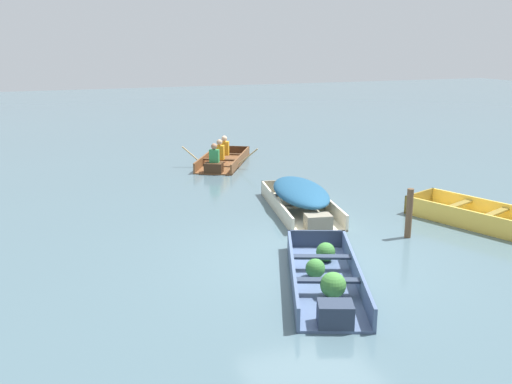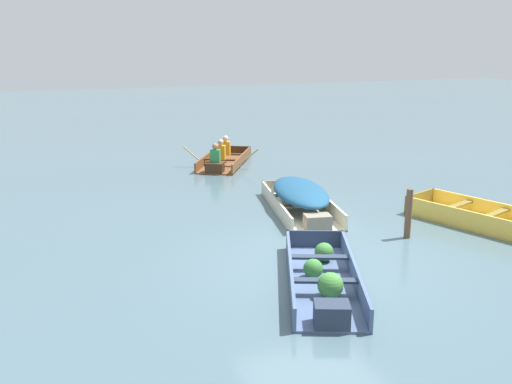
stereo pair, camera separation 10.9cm
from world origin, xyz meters
name	(u,v)px [view 1 (the left image)]	position (x,y,z in m)	size (l,w,h in m)	color
ground_plane	(319,259)	(0.00, 0.00, 0.00)	(80.00, 80.00, 0.00)	#47606B
dinghy_slate_blue_foreground	(326,278)	(-0.44, -1.08, 0.15)	(2.24, 3.43, 0.44)	#475B7F
skiff_yellow_near_moored	(481,218)	(4.18, 0.54, 0.15)	(2.01, 3.03, 0.42)	#E5BC47
skiff_cream_mid_moored	(301,196)	(0.99, 2.83, 0.38)	(1.79, 3.44, 0.65)	beige
rowboat_wooden_brown_with_crew	(222,160)	(0.84, 8.22, 0.20)	(2.59, 3.21, 0.89)	brown
mooring_post	(409,213)	(2.21, 0.42, 0.50)	(0.13, 0.13, 1.01)	brown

